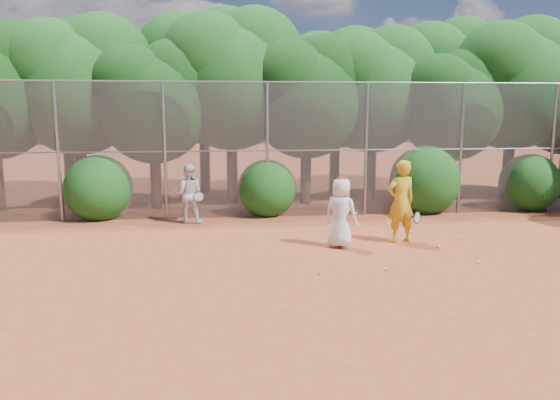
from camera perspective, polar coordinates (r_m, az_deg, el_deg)
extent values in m
plane|color=#9A4022|center=(10.92, 6.70, -7.80)|extent=(80.00, 80.00, 0.00)
cylinder|color=gray|center=(16.85, -22.17, 4.63)|extent=(0.09, 0.09, 4.00)
cylinder|color=gray|center=(16.28, -11.94, 4.98)|extent=(0.09, 0.09, 4.00)
cylinder|color=gray|center=(16.26, -1.32, 5.18)|extent=(0.09, 0.09, 4.00)
cylinder|color=gray|center=(16.78, 8.99, 5.20)|extent=(0.09, 0.09, 4.00)
cylinder|color=gray|center=(17.79, 18.39, 5.08)|extent=(0.09, 0.09, 4.00)
cylinder|color=gray|center=(19.23, 26.59, 4.86)|extent=(0.09, 0.09, 4.00)
cylinder|color=gray|center=(16.34, 2.23, 12.22)|extent=(20.00, 0.05, 0.05)
cylinder|color=gray|center=(16.37, 2.18, 5.21)|extent=(20.00, 0.04, 0.04)
cube|color=slate|center=(16.37, 2.18, 5.21)|extent=(20.00, 0.02, 4.00)
sphere|color=black|center=(19.64, -25.70, 12.24)|extent=(3.05, 3.05, 3.05)
cylinder|color=black|center=(19.32, -20.02, 3.10)|extent=(0.38, 0.38, 2.52)
sphere|color=#114612|center=(19.23, -20.45, 10.43)|extent=(4.03, 4.03, 4.03)
sphere|color=#114612|center=(19.49, -17.97, 13.51)|extent=(3.23, 3.23, 3.23)
sphere|color=#114612|center=(19.16, -22.91, 12.71)|extent=(3.02, 3.02, 3.02)
cylinder|color=black|center=(18.21, -12.85, 2.52)|extent=(0.36, 0.36, 2.17)
sphere|color=black|center=(18.08, -13.10, 9.22)|extent=(3.47, 3.47, 3.47)
sphere|color=black|center=(18.37, -10.88, 12.01)|extent=(2.78, 2.78, 2.78)
sphere|color=black|center=(17.92, -15.26, 11.36)|extent=(2.60, 2.60, 2.60)
cylinder|color=black|center=(19.05, -5.03, 3.77)|extent=(0.39, 0.39, 2.66)
sphere|color=#114612|center=(18.97, -5.15, 11.63)|extent=(4.26, 4.26, 4.26)
sphere|color=#114612|center=(19.49, -2.63, 14.74)|extent=(3.40, 3.40, 3.40)
sphere|color=#114612|center=(18.70, -7.52, 14.23)|extent=(3.19, 3.19, 3.19)
cylinder|color=black|center=(18.69, 2.71, 3.09)|extent=(0.37, 0.37, 2.27)
sphere|color=black|center=(18.57, 2.77, 9.94)|extent=(3.64, 3.64, 3.64)
sphere|color=black|center=(19.08, 4.83, 12.64)|extent=(2.91, 2.91, 2.91)
sphere|color=black|center=(18.23, 0.90, 12.25)|extent=(2.73, 2.73, 2.73)
cylinder|color=black|center=(19.99, 9.47, 3.65)|extent=(0.38, 0.38, 2.45)
sphere|color=#114612|center=(19.89, 9.67, 10.54)|extent=(3.92, 3.92, 3.92)
sphere|color=#114612|center=(20.53, 11.60, 13.19)|extent=(3.14, 3.14, 3.14)
sphere|color=#114612|center=(19.46, 7.98, 12.92)|extent=(2.94, 2.94, 2.94)
cylinder|color=black|center=(19.90, 17.19, 2.82)|extent=(0.36, 0.36, 2.10)
sphere|color=black|center=(19.78, 17.49, 8.74)|extent=(3.36, 3.36, 3.36)
sphere|color=black|center=(20.37, 18.99, 11.05)|extent=(2.69, 2.69, 2.69)
sphere|color=black|center=(19.33, 16.27, 10.79)|extent=(2.52, 2.52, 2.52)
cylinder|color=black|center=(21.51, 22.74, 3.63)|extent=(0.39, 0.39, 2.59)
sphere|color=#114612|center=(21.43, 23.18, 10.39)|extent=(4.14, 4.14, 4.14)
sphere|color=#114612|center=(22.25, 24.74, 12.91)|extent=(3.32, 3.32, 3.32)
sphere|color=#114612|center=(20.85, 21.98, 12.80)|extent=(3.11, 3.11, 3.11)
sphere|color=black|center=(21.64, 27.18, 10.96)|extent=(2.77, 2.77, 2.77)
cylinder|color=black|center=(21.78, -21.16, 3.84)|extent=(0.39, 0.39, 2.62)
sphere|color=#114612|center=(21.71, -21.58, 10.61)|extent=(4.20, 4.20, 4.20)
sphere|color=#114612|center=(21.97, -19.28, 13.47)|extent=(3.36, 3.36, 3.36)
sphere|color=#114612|center=(21.65, -23.86, 12.70)|extent=(3.15, 3.15, 3.15)
cylinder|color=black|center=(21.24, -7.86, 4.51)|extent=(0.40, 0.40, 2.80)
sphere|color=#114612|center=(21.18, -8.03, 11.92)|extent=(4.48, 4.48, 4.48)
sphere|color=#114612|center=(21.69, -5.62, 14.87)|extent=(3.58, 3.58, 3.58)
sphere|color=#114612|center=(20.94, -10.34, 14.35)|extent=(3.36, 3.36, 3.36)
cylinder|color=black|center=(21.30, 5.72, 4.18)|extent=(0.38, 0.38, 2.52)
sphere|color=#114612|center=(21.21, 5.84, 10.84)|extent=(4.03, 4.03, 4.03)
sphere|color=#114612|center=(21.83, 7.79, 13.41)|extent=(3.23, 3.23, 3.23)
sphere|color=#114612|center=(20.81, 4.10, 13.11)|extent=(3.02, 3.02, 3.02)
cylinder|color=black|center=(23.19, 16.40, 4.54)|extent=(0.40, 0.40, 2.73)
sphere|color=#114612|center=(23.13, 16.72, 11.15)|extent=(4.37, 4.37, 4.37)
sphere|color=#114612|center=(23.94, 18.42, 13.63)|extent=(3.49, 3.49, 3.49)
sphere|color=#114612|center=(22.59, 15.32, 13.49)|extent=(3.28, 3.28, 3.28)
sphere|color=#114612|center=(17.00, -18.45, 1.49)|extent=(2.00, 2.00, 2.00)
sphere|color=#114612|center=(16.67, -1.39, 1.49)|extent=(1.80, 1.80, 1.80)
sphere|color=#114612|center=(17.77, 14.90, 2.32)|extent=(2.20, 2.20, 2.20)
sphere|color=#114612|center=(19.32, 24.63, 1.88)|extent=(1.90, 1.90, 1.90)
imported|color=gold|center=(13.54, 12.51, -0.16)|extent=(0.83, 0.64, 2.02)
torus|color=black|center=(13.53, 14.13, -1.78)|extent=(0.26, 0.22, 0.30)
cylinder|color=black|center=(13.65, 13.34, -1.69)|extent=(0.20, 0.24, 0.04)
imported|color=silver|center=(12.84, 6.38, -1.34)|extent=(0.96, 0.91, 1.66)
ellipsoid|color=red|center=(12.72, 6.45, 2.15)|extent=(0.22, 0.22, 0.13)
sphere|color=#CED326|center=(12.71, 7.90, -1.38)|extent=(0.07, 0.07, 0.07)
imported|color=silver|center=(15.74, -9.54, 0.66)|extent=(0.88, 0.72, 1.69)
torus|color=black|center=(15.43, -8.49, 0.35)|extent=(0.32, 0.18, 0.29)
cylinder|color=black|center=(15.64, -8.54, 0.14)|extent=(0.06, 0.27, 0.14)
sphere|color=#CED326|center=(12.31, 20.06, -6.15)|extent=(0.07, 0.07, 0.07)
sphere|color=#CED326|center=(14.42, 18.14, -3.78)|extent=(0.07, 0.07, 0.07)
sphere|color=#CED326|center=(11.32, 10.89, -7.09)|extent=(0.07, 0.07, 0.07)
sphere|color=#CED326|center=(13.41, 16.22, -4.67)|extent=(0.07, 0.07, 0.07)
sphere|color=#CED326|center=(10.88, 4.18, -7.63)|extent=(0.07, 0.07, 0.07)
sphere|color=#CED326|center=(15.61, 11.23, -2.48)|extent=(0.07, 0.07, 0.07)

